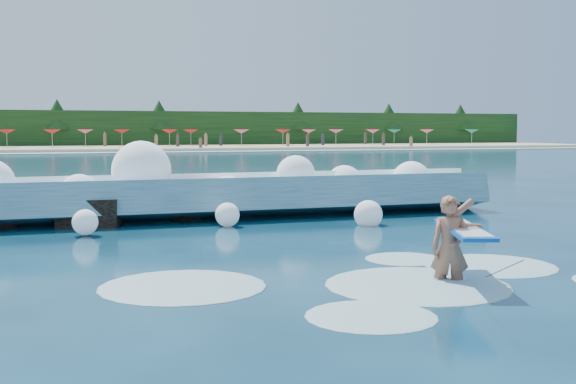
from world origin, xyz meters
The scene contains 11 objects.
ground centered at (0.00, 0.00, 0.00)m, with size 200.00×200.00×0.00m, color #07283C.
beach centered at (0.00, 78.00, 0.20)m, with size 140.00×20.00×0.40m, color tan.
wet_band centered at (0.00, 67.00, 0.04)m, with size 140.00×5.00×0.08m, color silver.
treeline centered at (0.00, 88.00, 2.50)m, with size 140.00×4.00×5.00m, color black.
breaking_wave centered at (0.55, 7.96, 0.54)m, with size 18.07×2.81×1.56m.
rock_cluster centered at (-2.58, 7.88, 0.38)m, with size 8.01×3.05×1.20m.
surfer_with_board centered at (2.92, -2.13, 0.64)m, with size 1.34×2.91×1.74m.
wave_spray centered at (0.37, 7.82, 1.00)m, with size 15.39×4.60×2.30m.
surf_foam centered at (1.90, -1.69, 0.00)m, with size 9.23×5.37×0.15m.
beach_umbrellas centered at (0.01, 79.76, 2.25)m, with size 112.68×6.76×0.50m.
beachgoers centered at (-4.88, 75.69, 1.13)m, with size 105.75×11.06×1.57m.
Camera 1 is at (-3.46, -12.26, 2.51)m, focal length 45.00 mm.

